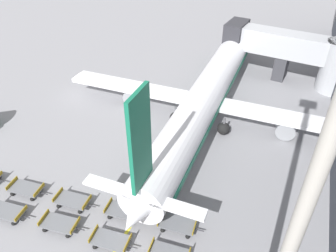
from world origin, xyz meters
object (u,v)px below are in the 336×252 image
airplane (208,93)px  baggage_dolly_row_mid_a_col_b (26,189)px  baggage_dolly_row_near_col_b (7,212)px  baggage_dolly_row_mid_a_col_e (177,224)px  baggage_dolly_row_near_col_c (60,224)px  baggage_dolly_row_mid_a_col_d (124,212)px  baggage_dolly_row_near_col_d (111,241)px  apron_light_mast (317,175)px  baggage_dolly_row_mid_a_col_c (73,201)px

airplane → baggage_dolly_row_mid_a_col_b: size_ratio=11.35×
baggage_dolly_row_near_col_b → baggage_dolly_row_mid_a_col_b: 2.59m
baggage_dolly_row_mid_a_col_e → airplane: bearing=99.0°
baggage_dolly_row_near_col_c → baggage_dolly_row_mid_a_col_e: 9.16m
baggage_dolly_row_mid_a_col_b → baggage_dolly_row_mid_a_col_d: size_ratio=1.00×
airplane → baggage_dolly_row_near_col_d: (-1.45, -19.76, -2.39)m
apron_light_mast → baggage_dolly_row_near_col_d: bearing=160.7°
baggage_dolly_row_mid_a_col_b → baggage_dolly_row_near_col_c: bearing=-20.8°
airplane → baggage_dolly_row_mid_a_col_e: 16.89m
baggage_dolly_row_mid_a_col_e → baggage_dolly_row_mid_a_col_d: bearing=-173.7°
baggage_dolly_row_mid_a_col_c → baggage_dolly_row_mid_a_col_d: size_ratio=1.00×
baggage_dolly_row_near_col_c → baggage_dolly_row_mid_a_col_e: bearing=22.0°
baggage_dolly_row_near_col_d → apron_light_mast: bearing=-19.3°
baggage_dolly_row_near_col_d → baggage_dolly_row_mid_a_col_d: bearing=98.1°
baggage_dolly_row_near_col_c → baggage_dolly_row_near_col_d: size_ratio=1.00×
baggage_dolly_row_near_col_c → baggage_dolly_row_mid_a_col_b: same height
baggage_dolly_row_near_col_b → baggage_dolly_row_near_col_d: (9.11, 0.84, 0.00)m
baggage_dolly_row_mid_a_col_c → baggage_dolly_row_mid_a_col_e: size_ratio=1.00×
airplane → baggage_dolly_row_mid_a_col_c: (-6.36, -17.62, -2.39)m
baggage_dolly_row_mid_a_col_e → baggage_dolly_row_mid_a_col_b: bearing=-173.5°
baggage_dolly_row_near_col_d → baggage_dolly_row_mid_a_col_c: size_ratio=1.00×
baggage_dolly_row_near_col_d → baggage_dolly_row_mid_a_col_c: (-4.91, 2.14, 0.00)m
airplane → baggage_dolly_row_mid_a_col_d: 17.27m
baggage_dolly_row_mid_a_col_b → baggage_dolly_row_mid_a_col_d: (9.08, 1.04, 0.00)m
baggage_dolly_row_near_col_d → airplane: bearing=85.8°
baggage_dolly_row_near_col_d → baggage_dolly_row_mid_a_col_d: 2.79m
baggage_dolly_row_mid_a_col_b → baggage_dolly_row_mid_a_col_e: size_ratio=1.00×
baggage_dolly_row_near_col_c → baggage_dolly_row_mid_a_col_e: same height
airplane → baggage_dolly_row_mid_a_col_c: airplane is taller
baggage_dolly_row_mid_a_col_d → baggage_dolly_row_mid_a_col_e: 4.47m
baggage_dolly_row_mid_a_col_b → baggage_dolly_row_near_col_b: bearing=-81.9°
baggage_dolly_row_near_col_b → baggage_dolly_row_mid_a_col_c: size_ratio=1.00×
baggage_dolly_row_near_col_c → apron_light_mast: (15.38, -3.64, 14.25)m
baggage_dolly_row_mid_a_col_b → baggage_dolly_row_mid_a_col_d: same height
baggage_dolly_row_mid_a_col_c → baggage_dolly_row_mid_a_col_d: (4.52, 0.62, 0.00)m
baggage_dolly_row_near_col_b → baggage_dolly_row_mid_a_col_e: bearing=17.3°
apron_light_mast → baggage_dolly_row_mid_a_col_c: bearing=159.3°
baggage_dolly_row_near_col_c → baggage_dolly_row_mid_a_col_c: 2.38m
baggage_dolly_row_mid_a_col_e → apron_light_mast: 17.34m
baggage_dolly_row_near_col_c → apron_light_mast: 21.28m
baggage_dolly_row_near_col_b → baggage_dolly_row_mid_a_col_c: same height
baggage_dolly_row_near_col_d → baggage_dolly_row_mid_a_col_b: 9.63m
baggage_dolly_row_mid_a_col_d → baggage_dolly_row_near_col_b: bearing=-157.5°
baggage_dolly_row_near_col_b → baggage_dolly_row_mid_a_col_e: (13.16, 4.09, 0.00)m
baggage_dolly_row_mid_a_col_d → baggage_dolly_row_near_col_c: bearing=-143.9°
baggage_dolly_row_near_col_b → apron_light_mast: bearing=-8.5°
airplane → apron_light_mast: 28.06m
baggage_dolly_row_mid_a_col_c → apron_light_mast: (15.86, -5.98, 14.25)m
airplane → baggage_dolly_row_near_col_b: bearing=-117.1°
baggage_dolly_row_near_col_d → baggage_dolly_row_mid_a_col_e: bearing=38.7°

